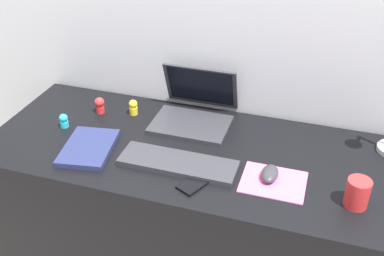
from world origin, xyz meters
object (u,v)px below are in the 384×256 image
laptop (195,107)px  toy_figurine_yellow (133,107)px  notebook_pad (89,148)px  keyboard (178,163)px  coffee_mug (357,193)px  toy_figurine_red (100,105)px  mouse (270,174)px  cell_phone (196,182)px  toy_figurine_cyan (64,121)px

laptop → toy_figurine_yellow: size_ratio=4.67×
notebook_pad → keyboard: bearing=-7.8°
coffee_mug → toy_figurine_red: coffee_mug is taller
laptop → mouse: 0.46m
laptop → notebook_pad: bearing=-132.5°
keyboard → coffee_mug: size_ratio=4.32×
mouse → toy_figurine_red: size_ratio=1.41×
keyboard → cell_phone: size_ratio=3.20×
laptop → toy_figurine_red: (-0.39, -0.07, -0.02)m
mouse → coffee_mug: coffee_mug is taller
toy_figurine_red → toy_figurine_yellow: size_ratio=1.06×
laptop → mouse: size_ratio=3.12×
toy_figurine_red → toy_figurine_yellow: bearing=12.5°
coffee_mug → toy_figurine_cyan: size_ratio=1.70×
cell_phone → notebook_pad: size_ratio=0.53×
toy_figurine_yellow → coffee_mug: bearing=-19.1°
laptop → cell_phone: 0.42m
mouse → cell_phone: bearing=-156.2°
laptop → keyboard: bearing=-83.3°
coffee_mug → toy_figurine_yellow: size_ratio=1.48×
toy_figurine_red → toy_figurine_cyan: bearing=-120.3°
keyboard → notebook_pad: size_ratio=1.71×
notebook_pad → toy_figurine_red: 0.27m
keyboard → mouse: size_ratio=4.27×
cell_phone → toy_figurine_yellow: toy_figurine_yellow is taller
keyboard → toy_figurine_yellow: toy_figurine_yellow is taller
notebook_pad → toy_figurine_red: size_ratio=3.53×
laptop → notebook_pad: size_ratio=1.25×
mouse → laptop: bearing=139.8°
laptop → mouse: bearing=-40.2°
coffee_mug → toy_figurine_yellow: coffee_mug is taller
laptop → coffee_mug: bearing=-29.0°
laptop → toy_figurine_yellow: laptop is taller
cell_phone → notebook_pad: bearing=-163.4°
cell_phone → toy_figurine_cyan: (-0.60, 0.18, 0.02)m
cell_phone → toy_figurine_red: 0.61m
cell_phone → notebook_pad: 0.43m
keyboard → toy_figurine_cyan: toy_figurine_cyan is taller
cell_phone → mouse: bearing=49.2°
mouse → toy_figurine_yellow: toy_figurine_yellow is taller
toy_figurine_red → mouse: bearing=-16.8°
laptop → coffee_mug: (0.62, -0.35, -0.00)m
notebook_pad → toy_figurine_cyan: (-0.17, 0.11, 0.02)m
laptop → coffee_mug: size_ratio=3.16×
cell_phone → toy_figurine_yellow: bearing=162.3°
laptop → toy_figurine_cyan: laptop is taller
cell_phone → toy_figurine_cyan: 0.62m
mouse → keyboard: bearing=-175.8°
cell_phone → toy_figurine_red: size_ratio=1.88×
mouse → coffee_mug: (0.27, -0.05, 0.03)m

